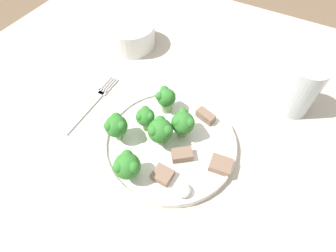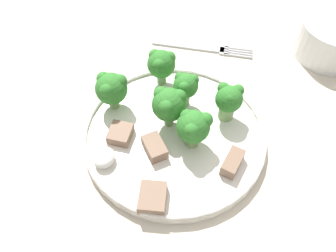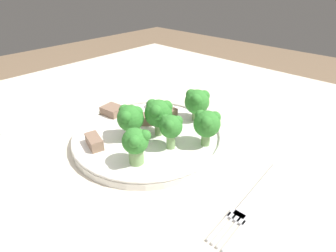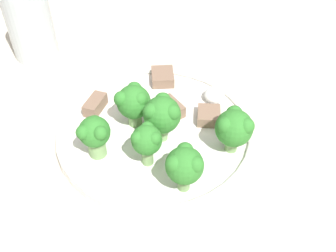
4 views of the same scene
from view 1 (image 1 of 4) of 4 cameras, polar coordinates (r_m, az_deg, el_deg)
name	(u,v)px [view 1 (image 1 of 4)]	position (r m, az deg, el deg)	size (l,w,h in m)	color
ground_plane	(163,223)	(1.27, -1.15, -20.33)	(8.00, 8.00, 0.00)	#7F664C
table	(158,147)	(0.66, -2.09, -4.69)	(1.18, 1.15, 0.75)	beige
dinner_plate	(171,142)	(0.54, 0.59, -3.57)	(0.27, 0.27, 0.02)	white
fork	(91,104)	(0.64, -16.36, 4.55)	(0.02, 0.19, 0.00)	silver
cream_bowl	(131,36)	(0.77, -8.00, 18.89)	(0.13, 0.13, 0.06)	white
drinking_glass	(299,91)	(0.64, 26.60, 6.84)	(0.08, 0.08, 0.12)	silver
broccoli_floret_near_rim_left	(183,122)	(0.52, 3.38, 0.91)	(0.05, 0.05, 0.06)	#7FA866
broccoli_floret_center_left	(160,130)	(0.50, -1.68, -0.96)	(0.05, 0.05, 0.07)	#7FA866
broccoli_floret_back_left	(164,98)	(0.56, -0.77, 6.21)	(0.04, 0.04, 0.06)	#7FA866
broccoli_floret_front_left	(127,166)	(0.47, -8.90, -8.52)	(0.05, 0.05, 0.06)	#7FA866
broccoli_floret_center_back	(116,126)	(0.52, -11.21, 0.03)	(0.05, 0.05, 0.06)	#7FA866
broccoli_floret_mid_cluster	(145,117)	(0.53, -4.96, 1.96)	(0.04, 0.04, 0.06)	#7FA866
meat_slice_front_slice	(182,155)	(0.52, 3.05, -6.26)	(0.05, 0.05, 0.02)	#846651
meat_slice_middle_slice	(206,116)	(0.58, 8.17, 2.19)	(0.05, 0.03, 0.02)	#846651
meat_slice_rear_slice	(221,165)	(0.52, 11.42, -8.31)	(0.05, 0.04, 0.02)	#846651
meat_slice_edge_slice	(163,175)	(0.50, -1.19, -10.57)	(0.04, 0.03, 0.02)	#846651
sauce_dollop	(182,189)	(0.48, 3.02, -13.64)	(0.03, 0.03, 0.02)	white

